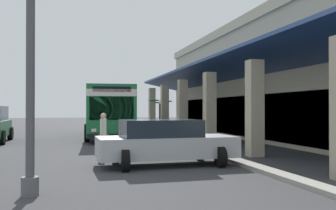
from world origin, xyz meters
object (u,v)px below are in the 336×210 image
at_px(pedestrian, 103,132).
at_px(potted_palm, 160,123).
at_px(parked_sedan_silver, 165,142).
at_px(lot_light_pole, 31,17).
at_px(transit_bus, 109,108).

distance_m(pedestrian, potted_palm, 16.15).
bearing_deg(parked_sedan_silver, potted_palm, 168.19).
distance_m(parked_sedan_silver, lot_light_pole, 5.97).
distance_m(transit_bus, lot_light_pole, 17.00).
height_order(transit_bus, potted_palm, transit_bus).
height_order(potted_palm, lot_light_pole, lot_light_pole).
bearing_deg(potted_palm, transit_bus, -41.89).
relative_size(potted_palm, lot_light_pole, 0.37).
xyz_separation_m(parked_sedan_silver, lot_light_pole, (3.58, -3.72, 2.99)).
bearing_deg(transit_bus, lot_light_pole, -10.26).
xyz_separation_m(transit_bus, lot_light_pole, (16.63, -3.01, 1.89)).
distance_m(parked_sedan_silver, pedestrian, 3.37).
bearing_deg(potted_palm, parked_sedan_silver, -11.81).
bearing_deg(parked_sedan_silver, transit_bus, -176.89).
bearing_deg(pedestrian, lot_light_pole, -16.90).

